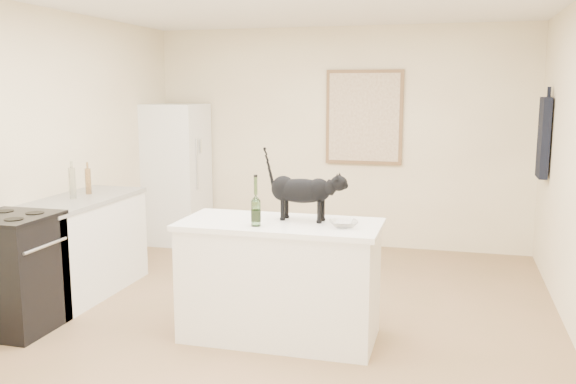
# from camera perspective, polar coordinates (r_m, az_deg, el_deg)

# --- Properties ---
(floor) EXTENTS (5.50, 5.50, 0.00)m
(floor) POSITION_cam_1_polar(r_m,az_deg,el_deg) (5.06, -1.23, -12.26)
(floor) COLOR #966F50
(floor) RESTS_ON ground
(wall_back) EXTENTS (4.50, 0.00, 4.50)m
(wall_back) POSITION_cam_1_polar(r_m,az_deg,el_deg) (7.40, 4.74, 5.01)
(wall_back) COLOR #FFF0C5
(wall_back) RESTS_ON ground
(wall_front) EXTENTS (4.50, 0.00, 4.50)m
(wall_front) POSITION_cam_1_polar(r_m,az_deg,el_deg) (2.28, -21.26, -5.82)
(wall_front) COLOR #FFF0C5
(wall_front) RESTS_ON ground
(wall_left) EXTENTS (0.00, 5.50, 5.50)m
(wall_left) POSITION_cam_1_polar(r_m,az_deg,el_deg) (5.78, -23.24, 3.02)
(wall_left) COLOR #FFF0C5
(wall_left) RESTS_ON ground
(island_base) EXTENTS (1.44, 0.67, 0.86)m
(island_base) POSITION_cam_1_polar(r_m,az_deg,el_deg) (4.71, -0.75, -8.38)
(island_base) COLOR white
(island_base) RESTS_ON floor
(island_top) EXTENTS (1.50, 0.70, 0.04)m
(island_top) POSITION_cam_1_polar(r_m,az_deg,el_deg) (4.59, -0.77, -3.03)
(island_top) COLOR white
(island_top) RESTS_ON island_base
(left_cabinets) EXTENTS (0.60, 1.40, 0.86)m
(left_cabinets) POSITION_cam_1_polar(r_m,az_deg,el_deg) (5.99, -18.66, -4.96)
(left_cabinets) COLOR white
(left_cabinets) RESTS_ON floor
(left_countertop) EXTENTS (0.62, 1.44, 0.04)m
(left_countertop) POSITION_cam_1_polar(r_m,az_deg,el_deg) (5.90, -18.89, -0.72)
(left_countertop) COLOR gray
(left_countertop) RESTS_ON left_cabinets
(stove) EXTENTS (0.60, 0.60, 0.90)m
(stove) POSITION_cam_1_polar(r_m,az_deg,el_deg) (5.29, -24.09, -6.97)
(stove) COLOR black
(stove) RESTS_ON floor
(fridge) EXTENTS (0.68, 0.68, 1.70)m
(fridge) POSITION_cam_1_polar(r_m,az_deg,el_deg) (7.67, -10.35, 1.67)
(fridge) COLOR white
(fridge) RESTS_ON floor
(artwork_frame) EXTENTS (0.90, 0.03, 1.10)m
(artwork_frame) POSITION_cam_1_polar(r_m,az_deg,el_deg) (7.31, 7.05, 6.88)
(artwork_frame) COLOR brown
(artwork_frame) RESTS_ON wall_back
(artwork_canvas) EXTENTS (0.82, 0.00, 1.02)m
(artwork_canvas) POSITION_cam_1_polar(r_m,az_deg,el_deg) (7.29, 7.03, 6.88)
(artwork_canvas) COLOR beige
(artwork_canvas) RESTS_ON wall_back
(hanging_garment) EXTENTS (0.08, 0.34, 0.80)m
(hanging_garment) POSITION_cam_1_polar(r_m,az_deg,el_deg) (6.63, 22.61, 4.67)
(hanging_garment) COLOR black
(hanging_garment) RESTS_ON wall_right
(black_cat) EXTENTS (0.59, 0.23, 0.40)m
(black_cat) POSITION_cam_1_polar(r_m,az_deg,el_deg) (4.60, 1.25, -0.18)
(black_cat) COLOR black
(black_cat) RESTS_ON island_top
(wine_bottle) EXTENTS (0.07, 0.07, 0.33)m
(wine_bottle) POSITION_cam_1_polar(r_m,az_deg,el_deg) (4.42, -3.00, -1.09)
(wine_bottle) COLOR #275421
(wine_bottle) RESTS_ON island_top
(glass_bowl) EXTENTS (0.26, 0.26, 0.05)m
(glass_bowl) POSITION_cam_1_polar(r_m,az_deg,el_deg) (4.41, 5.18, -2.98)
(glass_bowl) COLOR white
(glass_bowl) RESTS_ON island_top
(fridge_paper) EXTENTS (0.03, 0.12, 0.16)m
(fridge_paper) POSITION_cam_1_polar(r_m,az_deg,el_deg) (7.49, -8.03, 4.25)
(fridge_paper) COLOR white
(fridge_paper) RESTS_ON fridge
(counter_bottle_cluster) EXTENTS (0.07, 0.32, 0.28)m
(counter_bottle_cluster) POSITION_cam_1_polar(r_m,az_deg,el_deg) (5.95, -18.77, 0.85)
(counter_bottle_cluster) COLOR brown
(counter_bottle_cluster) RESTS_ON left_countertop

